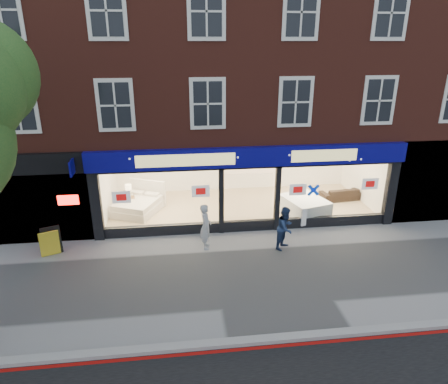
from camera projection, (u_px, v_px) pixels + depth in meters
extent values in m
plane|color=gray|center=(266.00, 274.00, 12.35)|extent=(120.00, 120.00, 0.00)
cube|color=#8C0A07|center=(295.00, 345.00, 9.48)|extent=(60.00, 0.10, 0.01)
cube|color=gray|center=(293.00, 337.00, 9.64)|extent=(60.00, 0.25, 0.12)
cube|color=tan|center=(240.00, 207.00, 17.20)|extent=(11.00, 4.50, 0.10)
cube|color=maroon|center=(235.00, 43.00, 16.47)|extent=(19.00, 8.00, 6.70)
cube|color=#09076E|center=(251.00, 157.00, 13.97)|extent=(11.40, 0.28, 0.70)
cube|color=black|center=(249.00, 225.00, 15.14)|extent=(11.00, 0.18, 0.40)
cube|color=black|center=(96.00, 206.00, 14.09)|extent=(0.35, 0.30, 2.60)
cube|color=black|center=(390.00, 192.00, 15.34)|extent=(0.35, 0.30, 2.60)
cube|color=white|center=(160.00, 199.00, 14.25)|extent=(4.20, 0.02, 2.10)
cube|color=white|center=(335.00, 192.00, 14.98)|extent=(4.20, 0.02, 2.10)
cube|color=white|center=(248.00, 200.00, 14.96)|extent=(1.80, 0.02, 2.10)
cube|color=silver|center=(232.00, 164.00, 18.84)|extent=(11.00, 0.20, 2.60)
cube|color=#FFEAC6|center=(240.00, 149.00, 16.29)|extent=(11.00, 4.50, 0.12)
cube|color=black|center=(35.00, 197.00, 13.96)|extent=(3.80, 0.60, 3.30)
cube|color=#FF140C|center=(68.00, 200.00, 13.79)|extent=(0.70, 0.04, 0.35)
cube|color=black|center=(438.00, 180.00, 15.58)|extent=(4.00, 0.40, 3.30)
cube|color=silver|center=(138.00, 209.00, 16.45)|extent=(2.17, 2.31, 0.32)
cube|color=silver|center=(137.00, 203.00, 16.35)|extent=(2.08, 2.21, 0.23)
cube|color=silver|center=(148.00, 192.00, 17.18)|extent=(1.54, 0.78, 1.10)
cube|color=silver|center=(137.00, 192.00, 16.97)|extent=(0.66, 0.51, 0.11)
cube|color=silver|center=(152.00, 194.00, 16.78)|extent=(0.66, 0.51, 0.11)
cube|color=brown|center=(130.00, 203.00, 16.69)|extent=(0.52, 0.52, 0.55)
cube|color=white|center=(304.00, 212.00, 16.26)|extent=(1.88, 2.13, 0.24)
cube|color=white|center=(304.00, 207.00, 16.18)|extent=(1.88, 2.13, 0.24)
cube|color=white|center=(305.00, 201.00, 16.09)|extent=(1.88, 2.13, 0.24)
imported|color=black|center=(341.00, 194.00, 17.78)|extent=(1.91, 0.92, 0.54)
cube|color=gold|center=(51.00, 242.00, 13.28)|extent=(0.74, 0.61, 0.97)
imported|color=#ADB0B5|center=(206.00, 226.00, 13.65)|extent=(0.40, 0.60, 1.62)
imported|color=navy|center=(285.00, 228.00, 13.66)|extent=(0.92, 0.93, 1.52)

